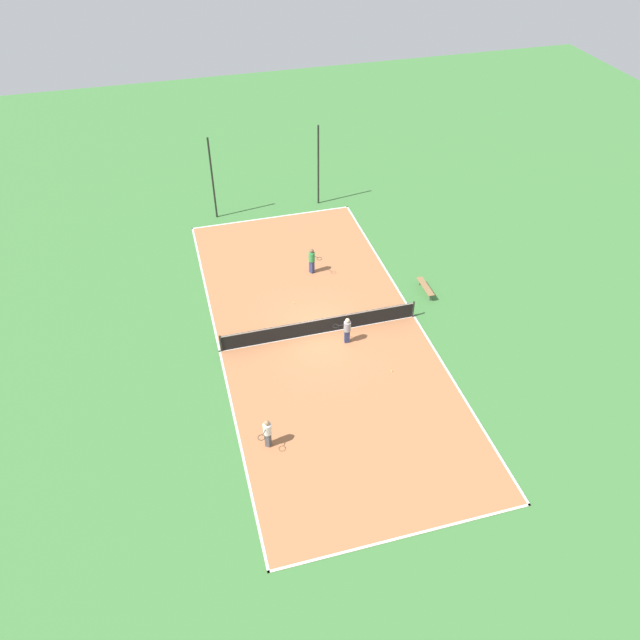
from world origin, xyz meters
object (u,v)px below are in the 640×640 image
(player_baseline_gray, at_px, (347,329))
(tennis_ball_near_net, at_px, (392,371))
(player_far_white, at_px, (267,432))
(fence_post_back_left, at_px, (212,179))
(tennis_net, at_px, (320,326))
(tennis_ball_right_alley, at_px, (293,303))
(bench, at_px, (425,287))
(fence_post_back_right, at_px, (318,166))
(player_far_green, at_px, (312,259))

(player_baseline_gray, height_order, tennis_ball_near_net, player_baseline_gray)
(player_far_white, height_order, fence_post_back_left, fence_post_back_left)
(tennis_net, bearing_deg, tennis_ball_right_alley, 105.34)
(player_baseline_gray, bearing_deg, bench, -149.64)
(fence_post_back_right, bearing_deg, fence_post_back_left, 180.00)
(tennis_net, distance_m, tennis_ball_near_net, 4.47)
(tennis_net, relative_size, fence_post_back_right, 1.87)
(player_far_green, height_order, fence_post_back_left, fence_post_back_left)
(fence_post_back_left, bearing_deg, player_baseline_gray, -71.92)
(bench, distance_m, player_far_green, 6.61)
(player_far_green, height_order, player_baseline_gray, player_far_green)
(player_baseline_gray, distance_m, fence_post_back_right, 14.34)
(player_far_green, bearing_deg, tennis_net, -42.87)
(tennis_net, distance_m, fence_post_back_right, 13.66)
(tennis_ball_near_net, height_order, fence_post_back_right, fence_post_back_right)
(player_far_white, height_order, tennis_ball_right_alley, player_far_white)
(tennis_ball_near_net, distance_m, tennis_ball_right_alley, 7.18)
(bench, height_order, fence_post_back_right, fence_post_back_right)
(tennis_ball_right_alley, bearing_deg, tennis_net, -74.66)
(player_baseline_gray, distance_m, tennis_ball_near_net, 3.11)
(fence_post_back_left, bearing_deg, tennis_ball_right_alley, -75.24)
(player_far_white, distance_m, fence_post_back_left, 19.52)
(tennis_ball_right_alley, xyz_separation_m, fence_post_back_left, (-2.71, 10.29, 2.68))
(fence_post_back_left, height_order, fence_post_back_right, same)
(bench, xyz_separation_m, tennis_ball_right_alley, (-7.30, 0.95, -0.33))
(player_far_green, bearing_deg, player_far_white, -55.65)
(fence_post_back_right, bearing_deg, bench, -74.64)
(bench, xyz_separation_m, player_far_green, (-5.58, 3.50, 0.54))
(tennis_net, relative_size, fence_post_back_left, 1.87)
(bench, xyz_separation_m, player_baseline_gray, (-5.43, -2.79, 0.49))
(tennis_net, distance_m, fence_post_back_left, 13.66)
(tennis_ball_right_alley, bearing_deg, fence_post_back_right, 67.74)
(tennis_net, relative_size, player_far_green, 6.43)
(player_far_white, relative_size, tennis_ball_near_net, 22.61)
(player_far_green, relative_size, player_far_white, 1.04)
(player_far_white, relative_size, fence_post_back_left, 0.28)
(tennis_net, height_order, tennis_ball_near_net, tennis_net)
(tennis_net, xyz_separation_m, fence_post_back_right, (3.46, 13.02, 2.21))
(player_far_green, height_order, fence_post_back_right, fence_post_back_right)
(bench, relative_size, tennis_ball_right_alley, 26.09)
(player_far_white, xyz_separation_m, fence_post_back_right, (7.50, 19.42, 1.84))
(tennis_ball_near_net, height_order, tennis_ball_right_alley, same)
(player_far_white, bearing_deg, tennis_ball_near_net, 147.00)
(player_baseline_gray, relative_size, tennis_ball_near_net, 22.31)
(player_far_green, xyz_separation_m, player_baseline_gray, (0.15, -6.30, -0.05))
(player_baseline_gray, distance_m, fence_post_back_left, 14.87)
(tennis_net, relative_size, tennis_ball_right_alley, 151.12)
(tennis_net, bearing_deg, tennis_ball_near_net, -54.46)
(player_far_green, xyz_separation_m, tennis_ball_right_alley, (-1.72, -2.56, -0.88))
(fence_post_back_left, distance_m, fence_post_back_right, 6.92)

